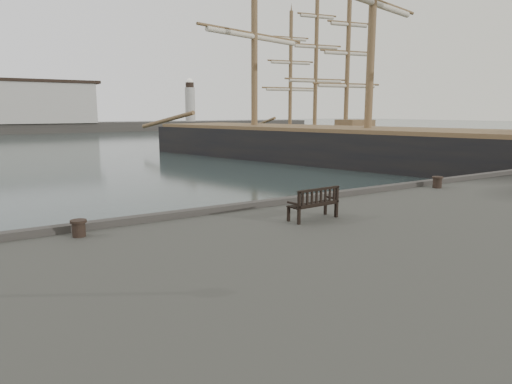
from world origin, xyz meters
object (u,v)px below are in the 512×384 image
Objects in this scene: bollard_left at (79,228)px; tall_ship_far at (314,141)px; bench at (313,210)px; bollard_right at (437,182)px; tall_ship_main at (367,154)px.

tall_ship_far is (35.11, 34.26, -1.04)m from bollard_left.
bollard_left is (-5.66, 1.56, -0.07)m from bench.
tall_ship_far reaches higher than bollard_right.
bollard_left is at bearing -162.97° from tall_ship_main.
tall_ship_main is (26.25, 16.59, -0.90)m from bollard_left.
bollard_right is at bearing 7.56° from bench.
bollard_right is 0.02× the size of tall_ship_far.
bollard_left is 0.02× the size of tall_ship_far.
bollard_right reaches higher than bollard_left.
tall_ship_main is 19.77m from tall_ship_far.
tall_ship_main reaches higher than bollard_right.
tall_ship_far is at bearing 48.11° from tall_ship_main.
bench is at bearing -153.87° from tall_ship_main.
tall_ship_main reaches higher than bollard_left.
bench reaches higher than bollard_right.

